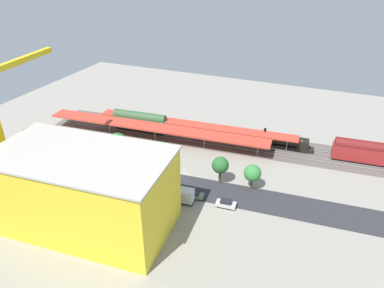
# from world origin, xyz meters

# --- Properties ---
(ground_plane) EXTENTS (161.24, 161.24, 0.00)m
(ground_plane) POSITION_xyz_m (0.00, 0.00, 0.00)
(ground_plane) COLOR gray
(ground_plane) RESTS_ON ground
(rail_bed) EXTENTS (101.52, 21.22, 0.01)m
(rail_bed) POSITION_xyz_m (0.00, -21.47, 0.00)
(rail_bed) COLOR #5B544C
(rail_bed) RESTS_ON ground
(street_asphalt) EXTENTS (101.16, 16.42, 0.01)m
(street_asphalt) POSITION_xyz_m (0.00, 4.31, 0.00)
(street_asphalt) COLOR #2D2D33
(street_asphalt) RESTS_ON ground
(track_rails) EXTENTS (100.51, 14.81, 0.12)m
(track_rails) POSITION_xyz_m (0.00, -21.47, 0.18)
(track_rails) COLOR #9E9EA8
(track_rails) RESTS_ON ground
(platform_canopy_near) EXTENTS (68.40, 10.47, 4.42)m
(platform_canopy_near) POSITION_xyz_m (14.49, -14.55, 4.16)
(platform_canopy_near) COLOR #C63D2D
(platform_canopy_near) RESTS_ON ground
(platform_canopy_far) EXTENTS (61.23, 8.73, 4.41)m
(platform_canopy_far) POSITION_xyz_m (4.38, -20.66, 4.18)
(platform_canopy_far) COLOR #C63D2D
(platform_canopy_far) RESTS_ON ground
(locomotive) EXTENTS (15.66, 4.04, 5.32)m
(locomotive) POSITION_xyz_m (-22.44, -24.37, 1.88)
(locomotive) COLOR black
(locomotive) RESTS_ON ground
(passenger_coach) EXTENTS (18.92, 4.54, 6.38)m
(passenger_coach) POSITION_xyz_m (-44.28, -24.38, 3.35)
(passenger_coach) COLOR black
(passenger_coach) RESTS_ON ground
(freight_coach_far) EXTENTS (18.00, 4.26, 6.23)m
(freight_coach_far) POSITION_xyz_m (21.88, -18.57, 3.29)
(freight_coach_far) COLOR black
(freight_coach_far) RESTS_ON ground
(parked_car_0) EXTENTS (4.52, 2.20, 1.87)m
(parked_car_0) POSITION_xyz_m (-14.90, 7.93, 0.83)
(parked_car_0) COLOR black
(parked_car_0) RESTS_ON ground
(parked_car_1) EXTENTS (4.86, 2.31, 1.68)m
(parked_car_1) POSITION_xyz_m (-6.96, 7.54, 0.76)
(parked_car_1) COLOR black
(parked_car_1) RESTS_ON ground
(parked_car_2) EXTENTS (4.30, 2.21, 1.67)m
(parked_car_2) POSITION_xyz_m (0.96, 8.06, 0.74)
(parked_car_2) COLOR black
(parked_car_2) RESTS_ON ground
(parked_car_3) EXTENTS (4.55, 2.12, 1.56)m
(parked_car_3) POSITION_xyz_m (8.00, 8.12, 0.70)
(parked_car_3) COLOR black
(parked_car_3) RESTS_ON ground
(parked_car_4) EXTENTS (4.25, 1.94, 1.58)m
(parked_car_4) POSITION_xyz_m (15.76, 7.40, 0.71)
(parked_car_4) COLOR black
(parked_car_4) RESTS_ON ground
(parked_car_5) EXTENTS (4.85, 2.13, 1.57)m
(parked_car_5) POSITION_xyz_m (24.49, 7.53, 0.70)
(parked_car_5) COLOR black
(parked_car_5) RESTS_ON ground
(parked_car_6) EXTENTS (4.88, 2.39, 1.52)m
(parked_car_6) POSITION_xyz_m (32.10, 7.94, 0.68)
(parked_car_6) COLOR black
(parked_car_6) RESTS_ON ground
(construction_building) EXTENTS (35.02, 20.40, 16.16)m
(construction_building) POSITION_xyz_m (9.60, 23.87, 8.08)
(construction_building) COLOR yellow
(construction_building) RESTS_ON ground
(construction_roof_slab) EXTENTS (35.66, 21.04, 0.40)m
(construction_roof_slab) POSITION_xyz_m (9.60, 23.87, 16.36)
(construction_roof_slab) COLOR #B7B2A8
(construction_roof_slab) RESTS_ON construction_building
(tower_crane) EXTENTS (4.78, 26.93, 29.89)m
(tower_crane) POSITION_xyz_m (31.19, 20.47, 18.00)
(tower_crane) COLOR gray
(tower_crane) RESTS_ON ground
(box_truck_0) EXTENTS (9.14, 3.22, 3.44)m
(box_truck_0) POSITION_xyz_m (-3.49, 10.12, 1.68)
(box_truck_0) COLOR black
(box_truck_0) RESTS_ON ground
(street_tree_0) EXTENTS (4.57, 4.57, 7.11)m
(street_tree_0) POSITION_xyz_m (7.85, 0.02, 4.80)
(street_tree_0) COLOR brown
(street_tree_0) RESTS_ON ground
(street_tree_1) EXTENTS (4.10, 4.10, 7.16)m
(street_tree_1) POSITION_xyz_m (-10.64, -0.37, 5.05)
(street_tree_1) COLOR brown
(street_tree_1) RESTS_ON ground
(street_tree_2) EXTENTS (5.38, 5.38, 7.28)m
(street_tree_2) POSITION_xyz_m (5.51, -1.27, 4.58)
(street_tree_2) COLOR brown
(street_tree_2) RESTS_ON ground
(street_tree_3) EXTENTS (6.00, 6.00, 8.18)m
(street_tree_3) POSITION_xyz_m (17.82, 0.14, 5.17)
(street_tree_3) COLOR brown
(street_tree_3) RESTS_ON ground
(street_tree_4) EXTENTS (4.10, 4.10, 6.43)m
(street_tree_4) POSITION_xyz_m (-18.35, -1.02, 4.34)
(street_tree_4) COLOR brown
(street_tree_4) RESTS_ON ground
(traffic_light) EXTENTS (0.50, 0.36, 6.65)m
(traffic_light) POSITION_xyz_m (8.57, 0.08, 4.40)
(traffic_light) COLOR #333333
(traffic_light) RESTS_ON ground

